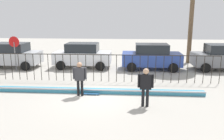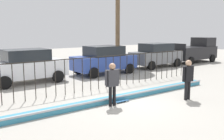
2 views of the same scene
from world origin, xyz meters
The scene contains 10 objects.
ground_plane centered at (0.00, 0.00, 0.00)m, with size 60.00×60.00×0.00m, color #ADA89E.
bowl_coping_ledge centered at (0.00, 0.59, 0.12)m, with size 11.00×0.41×0.27m.
perimeter_fence centered at (0.00, 2.86, 1.04)m, with size 14.04×0.04×1.66m.
skateboarder centered at (-0.73, 0.12, 1.03)m, with size 0.69×0.26×1.71m.
skateboard centered at (-0.19, 0.29, 0.06)m, with size 0.80×0.20×0.07m.
camera_operator centered at (2.41, -1.07, 1.03)m, with size 0.70×0.26×1.72m.
parked_car_white centered at (-1.87, 6.64, 0.97)m, with size 4.30×2.12×1.90m.
parked_car_blue centered at (3.33, 6.42, 0.97)m, with size 4.30×2.12×1.90m.
parked_car_gray centered at (8.52, 6.57, 0.97)m, with size 4.30×2.12×1.90m.
pickup_truck centered at (13.67, 6.60, 1.04)m, with size 4.70×2.12×2.24m.
Camera 2 is at (-6.74, -7.83, 3.01)m, focal length 41.72 mm.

